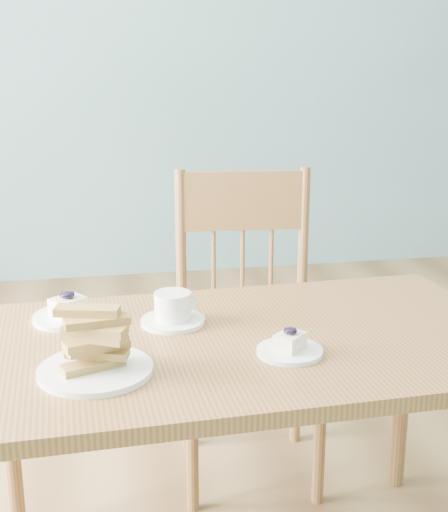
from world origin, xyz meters
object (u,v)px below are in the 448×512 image
Objects in this scene: dining_chair at (248,325)px; coffee_cup at (173,310)px; biscotti_plate at (94,351)px; dining_table at (246,364)px; cheesecake_plate_far at (68,313)px; cheesecake_plate_near at (290,347)px.

coffee_cup is (-0.28, -0.40, 0.22)m from dining_chair.
biscotti_plate is at bearing -120.63° from dining_chair.
cheesecake_plate_far is at bearing 152.61° from dining_table.
biscotti_plate is (-0.19, -0.25, 0.02)m from coffee_cup.
cheesecake_plate_near is (-0.05, -0.64, 0.20)m from dining_chair.
cheesecake_plate_near is 0.93× the size of coffee_cup.
coffee_cup reaches higher than cheesecake_plate_near.
dining_chair is at bearing 31.68° from cheesecake_plate_far.
dining_table is 1.33× the size of dining_chair.
cheesecake_plate_far is at bearing -143.01° from dining_chair.
biscotti_plate is at bearing -161.78° from dining_table.
coffee_cup is at bearing 134.62° from cheesecake_plate_near.
biscotti_plate is at bearing -152.49° from coffee_cup.
cheesecake_plate_near is at bearing -70.23° from coffee_cup.
coffee_cup is (-0.16, 0.12, 0.10)m from dining_table.
cheesecake_plate_far is 0.27m from coffee_cup.
cheesecake_plate_near is at bearing -89.17° from dining_chair.
dining_chair is 6.59× the size of cheesecake_plate_near.
dining_table is 7.30× the size of cheesecake_plate_far.
dining_table is 0.16m from cheesecake_plate_near.
dining_table is 0.22m from coffee_cup.
cheesecake_plate_far reaches higher than dining_table.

